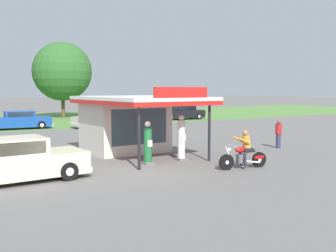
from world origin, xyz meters
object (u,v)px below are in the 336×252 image
(gas_pump_offside, at_px, (181,139))
(featured_classic_sedan, at_px, (12,162))
(gas_pump_nearside, at_px, (148,145))
(parked_car_back_row_right, at_px, (18,121))
(bystander_standing_back_lot, at_px, (278,133))
(parked_car_back_row_far_right, at_px, (103,119))
(parked_car_back_row_far_left, at_px, (182,113))
(motorcycle_with_rider, at_px, (244,153))
(bystander_chatting_near_pumps, at_px, (154,118))

(gas_pump_offside, bearing_deg, featured_classic_sedan, -177.75)
(gas_pump_nearside, relative_size, featured_classic_sedan, 0.35)
(parked_car_back_row_right, relative_size, bystander_standing_back_lot, 3.58)
(gas_pump_nearside, distance_m, gas_pump_offside, 1.79)
(parked_car_back_row_far_right, xyz_separation_m, parked_car_back_row_right, (-6.40, 2.47, -0.03))
(parked_car_back_row_far_right, bearing_deg, gas_pump_nearside, -108.77)
(gas_pump_nearside, height_order, featured_classic_sedan, gas_pump_nearside)
(bystander_standing_back_lot, bearing_deg, parked_car_back_row_far_left, 68.09)
(gas_pump_nearside, distance_m, bystander_standing_back_lot, 8.47)
(motorcycle_with_rider, bearing_deg, bystander_chatting_near_pumps, 70.07)
(motorcycle_with_rider, relative_size, parked_car_back_row_far_right, 0.40)
(gas_pump_offside, height_order, parked_car_back_row_far_right, gas_pump_offside)
(gas_pump_nearside, distance_m, motorcycle_with_rider, 4.09)
(featured_classic_sedan, height_order, bystander_standing_back_lot, featured_classic_sedan)
(featured_classic_sedan, height_order, parked_car_back_row_far_right, parked_car_back_row_far_right)
(gas_pump_offside, bearing_deg, parked_car_back_row_far_left, 53.94)
(parked_car_back_row_far_right, bearing_deg, bystander_standing_back_lot, -80.61)
(gas_pump_nearside, relative_size, parked_car_back_row_right, 0.34)
(featured_classic_sedan, bearing_deg, bystander_chatting_near_pumps, 43.61)
(motorcycle_with_rider, distance_m, parked_car_back_row_far_left, 27.20)
(parked_car_back_row_far_left, xyz_separation_m, parked_car_back_row_right, (-17.30, -1.11, -0.03))
(gas_pump_nearside, xyz_separation_m, featured_classic_sedan, (-5.70, -0.29, -0.15))
(gas_pump_offside, xyz_separation_m, parked_car_back_row_far_left, (14.83, 20.36, -0.24))
(motorcycle_with_rider, distance_m, featured_classic_sedan, 8.87)
(parked_car_back_row_far_right, height_order, bystander_chatting_near_pumps, bystander_chatting_near_pumps)
(parked_car_back_row_far_left, relative_size, bystander_chatting_near_pumps, 3.20)
(gas_pump_offside, bearing_deg, gas_pump_nearside, -180.00)
(bystander_standing_back_lot, bearing_deg, gas_pump_nearside, -179.25)
(parked_car_back_row_right, xyz_separation_m, bystander_standing_back_lot, (9.16, -19.15, 0.12))
(gas_pump_nearside, relative_size, bystander_standing_back_lot, 1.20)
(gas_pump_nearside, bearing_deg, bystander_chatting_near_pumps, 57.04)
(bystander_chatting_near_pumps, height_order, bystander_standing_back_lot, bystander_chatting_near_pumps)
(gas_pump_offside, relative_size, parked_car_back_row_right, 0.38)
(parked_car_back_row_far_left, distance_m, parked_car_back_row_right, 17.34)
(gas_pump_nearside, xyz_separation_m, bystander_chatting_near_pumps, (8.71, 13.43, 0.04))
(gas_pump_offside, xyz_separation_m, featured_classic_sedan, (-7.48, -0.29, -0.26))
(featured_classic_sedan, xyz_separation_m, bystander_standing_back_lot, (14.16, 0.41, 0.11))
(parked_car_back_row_far_left, bearing_deg, featured_classic_sedan, -137.20)
(gas_pump_offside, bearing_deg, bystander_standing_back_lot, 0.95)
(featured_classic_sedan, bearing_deg, parked_car_back_row_far_right, 56.28)
(parked_car_back_row_far_left, bearing_deg, parked_car_back_row_far_right, -161.84)
(motorcycle_with_rider, relative_size, parked_car_back_row_right, 0.39)
(featured_classic_sedan, relative_size, parked_car_back_row_far_right, 0.98)
(featured_classic_sedan, height_order, parked_car_back_row_far_left, parked_car_back_row_far_left)
(gas_pump_offside, bearing_deg, motorcycle_with_rider, -72.54)
(parked_car_back_row_right, bearing_deg, motorcycle_with_rider, -81.25)
(parked_car_back_row_right, height_order, bystander_standing_back_lot, bystander_standing_back_lot)
(motorcycle_with_rider, height_order, featured_classic_sedan, motorcycle_with_rider)
(parked_car_back_row_far_right, relative_size, bystander_chatting_near_pumps, 3.23)
(gas_pump_offside, distance_m, motorcycle_with_rider, 3.20)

